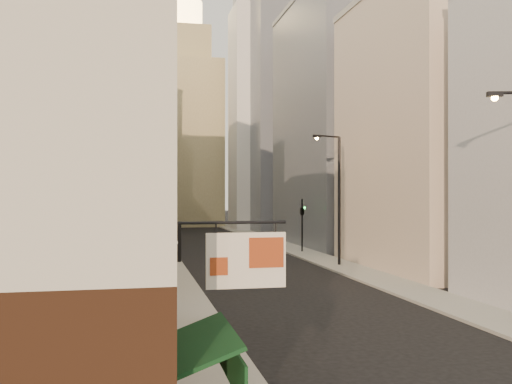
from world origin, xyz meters
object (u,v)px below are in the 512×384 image
at_px(clock_tower, 179,124).
at_px(streetlamp_mid, 337,192).
at_px(white_tower, 258,109).
at_px(traffic_light_left, 170,219).
at_px(traffic_light_right, 302,211).

distance_m(clock_tower, streetlamp_mid, 61.08).
height_order(clock_tower, white_tower, clock_tower).
height_order(clock_tower, traffic_light_left, clock_tower).
distance_m(white_tower, streetlamp_mid, 47.42).
distance_m(clock_tower, white_tower, 17.83).
bearing_deg(traffic_light_left, white_tower, -97.24).
relative_size(clock_tower, traffic_light_left, 8.98).
bearing_deg(clock_tower, streetlamp_mid, -83.08).
relative_size(white_tower, traffic_light_left, 8.30).
bearing_deg(white_tower, clock_tower, 128.16).
height_order(streetlamp_mid, traffic_light_left, streetlamp_mid).
relative_size(white_tower, traffic_light_right, 8.30).
distance_m(traffic_light_left, traffic_light_right, 13.98).
bearing_deg(white_tower, traffic_light_left, -111.09).
bearing_deg(white_tower, streetlamp_mid, -94.77).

